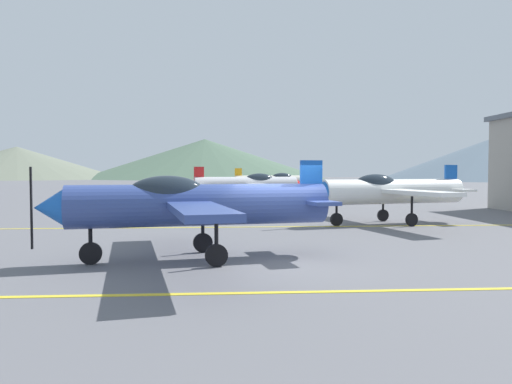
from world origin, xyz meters
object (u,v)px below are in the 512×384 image
Objects in this scene: airplane_mid at (387,191)px; airplane_back at (275,181)px; airplane_far at (250,185)px; airplane_near at (190,204)px.

airplane_back is (-2.55, 22.32, 0.00)m from airplane_mid.
airplane_far is (-5.47, 10.45, 0.00)m from airplane_mid.
airplane_mid and airplane_back have the same top height.
airplane_near is 18.82m from airplane_far.
airplane_mid is 11.80m from airplane_far.
airplane_mid is at bearing 45.27° from airplane_near.
airplane_mid is 1.00× the size of airplane_far.
airplane_near is 1.00× the size of airplane_far.
airplane_near is at bearing -134.73° from airplane_mid.
airplane_near and airplane_back have the same top height.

